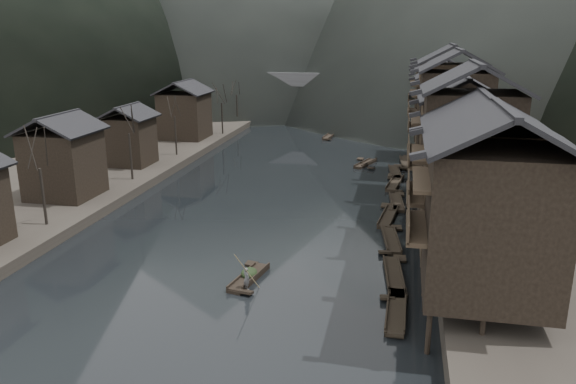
# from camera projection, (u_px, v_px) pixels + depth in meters

# --- Properties ---
(water) EXTENTS (300.00, 300.00, 0.00)m
(water) POSITION_uv_depth(u_px,v_px,m) (234.00, 259.00, 43.29)
(water) COLOR black
(water) RESTS_ON ground
(left_bank) EXTENTS (40.00, 200.00, 1.20)m
(left_bank) POSITION_uv_depth(u_px,v_px,m) (94.00, 139.00, 87.52)
(left_bank) COLOR #2D2823
(left_bank) RESTS_ON ground
(stilt_houses) EXTENTS (9.00, 67.60, 15.65)m
(stilt_houses) POSITION_uv_depth(u_px,v_px,m) (456.00, 116.00, 55.47)
(stilt_houses) COLOR black
(stilt_houses) RESTS_ON ground
(left_houses) EXTENTS (8.10, 53.20, 8.73)m
(left_houses) POSITION_uv_depth(u_px,v_px,m) (113.00, 132.00, 64.60)
(left_houses) COLOR black
(left_houses) RESTS_ON left_bank
(bare_trees) EXTENTS (3.70, 73.06, 7.40)m
(bare_trees) POSITION_uv_depth(u_px,v_px,m) (158.00, 120.00, 68.09)
(bare_trees) COLOR black
(bare_trees) RESTS_ON left_bank
(moored_sampans) EXTENTS (3.17, 48.36, 0.47)m
(moored_sampans) POSITION_uv_depth(u_px,v_px,m) (396.00, 208.00, 54.95)
(moored_sampans) COLOR black
(moored_sampans) RESTS_ON water
(midriver_boats) EXTENTS (17.11, 44.80, 0.44)m
(midriver_boats) POSITION_uv_depth(u_px,v_px,m) (339.00, 135.00, 93.14)
(midriver_boats) COLOR black
(midriver_boats) RESTS_ON water
(stone_bridge) EXTENTS (40.00, 6.00, 9.00)m
(stone_bridge) POSITION_uv_depth(u_px,v_px,m) (341.00, 93.00, 109.55)
(stone_bridge) COLOR #4C4C4F
(stone_bridge) RESTS_ON ground
(hero_sampan) EXTENTS (1.96, 5.32, 0.44)m
(hero_sampan) POSITION_uv_depth(u_px,v_px,m) (249.00, 277.00, 39.67)
(hero_sampan) COLOR black
(hero_sampan) RESTS_ON water
(cargo_heap) EXTENTS (1.16, 1.51, 0.69)m
(cargo_heap) POSITION_uv_depth(u_px,v_px,m) (249.00, 268.00, 39.74)
(cargo_heap) COLOR black
(cargo_heap) RESTS_ON hero_sampan
(boatman) EXTENTS (0.68, 0.65, 1.57)m
(boatman) POSITION_uv_depth(u_px,v_px,m) (246.00, 275.00, 37.62)
(boatman) COLOR #515153
(boatman) RESTS_ON hero_sampan
(bamboo_pole) EXTENTS (1.37, 2.24, 3.63)m
(bamboo_pole) POSITION_uv_depth(u_px,v_px,m) (248.00, 239.00, 36.85)
(bamboo_pole) COLOR #8C7A51
(bamboo_pole) RESTS_ON boatman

